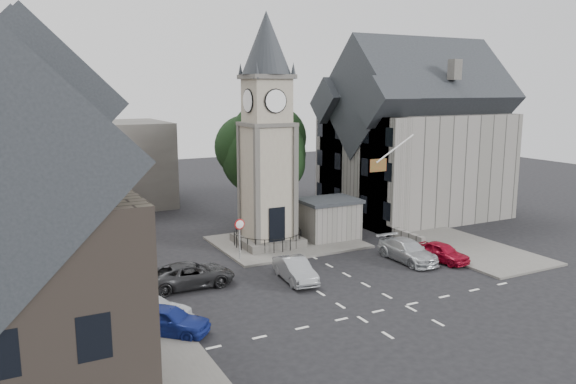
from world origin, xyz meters
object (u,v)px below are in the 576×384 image
clock_tower (267,132)px  pedestrian (363,216)px  car_east_red (442,252)px  car_west_blue (167,320)px  stone_shelter (329,219)px

clock_tower → pedestrian: 11.67m
car_east_red → pedestrian: pedestrian is taller
car_west_blue → car_east_red: 19.08m
clock_tower → car_east_red: 14.22m
clock_tower → stone_shelter: (4.80, -0.49, -6.57)m
clock_tower → pedestrian: size_ratio=8.62×
clock_tower → pedestrian: (9.11, 1.30, -7.18)m
clock_tower → stone_shelter: 8.15m
stone_shelter → car_east_red: size_ratio=1.16×
clock_tower → car_east_red: (8.50, -8.60, -7.49)m
stone_shelter → car_west_blue: bearing=-144.9°
stone_shelter → pedestrian: size_ratio=2.28×
stone_shelter → pedestrian: stone_shelter is taller
clock_tower → car_east_red: clock_tower is taller
clock_tower → car_west_blue: 16.99m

